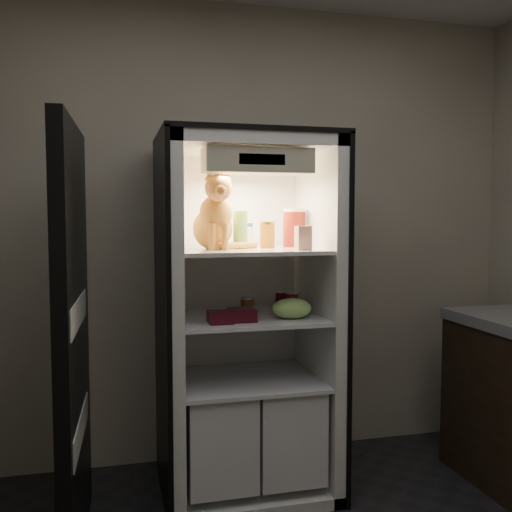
{
  "coord_description": "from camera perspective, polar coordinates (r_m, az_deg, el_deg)",
  "views": [
    {
      "loc": [
        -0.68,
        -1.54,
        1.46
      ],
      "look_at": [
        0.05,
        1.32,
        1.25
      ],
      "focal_mm": 40.0,
      "sensor_mm": 36.0,
      "label": 1
    }
  ],
  "objects": [
    {
      "name": "soda_can_a",
      "position": [
        3.08,
        2.52,
        -4.61
      ],
      "size": [
        0.06,
        0.06,
        0.11
      ],
      "color": "black",
      "rests_on": "refrigerator"
    },
    {
      "name": "condiment_jar",
      "position": [
        3.0,
        -0.89,
        -5.03
      ],
      "size": [
        0.07,
        0.07,
        0.09
      ],
      "color": "brown",
      "rests_on": "refrigerator"
    },
    {
      "name": "berry_box_right",
      "position": [
        2.83,
        -1.37,
        -5.92
      ],
      "size": [
        0.12,
        0.12,
        0.06
      ],
      "primitive_type": "cube",
      "color": "#540E1D",
      "rests_on": "refrigerator"
    },
    {
      "name": "fridge_door",
      "position": [
        2.61,
        -17.83,
        -8.2
      ],
      "size": [
        0.09,
        0.87,
        1.85
      ],
      "rotation": [
        0.0,
        0.0,
        -0.04
      ],
      "color": "black",
      "rests_on": "floor"
    },
    {
      "name": "cream_carton",
      "position": [
        2.82,
        4.73,
        1.8
      ],
      "size": [
        0.07,
        0.07,
        0.12
      ],
      "primitive_type": "cube",
      "color": "white",
      "rests_on": "refrigerator"
    },
    {
      "name": "room_shell",
      "position": [
        1.69,
        9.67,
        9.42
      ],
      "size": [
        3.6,
        3.6,
        3.6
      ],
      "color": "white",
      "rests_on": "floor"
    },
    {
      "name": "refrigerator",
      "position": [
        3.08,
        -1.13,
        -8.49
      ],
      "size": [
        0.9,
        0.72,
        1.88
      ],
      "color": "white",
      "rests_on": "floor"
    },
    {
      "name": "pepper_jar",
      "position": [
        3.13,
        3.83,
        2.83
      ],
      "size": [
        0.12,
        0.12,
        0.21
      ],
      "color": "maroon",
      "rests_on": "refrigerator"
    },
    {
      "name": "grape_bag",
      "position": [
        2.9,
        3.6,
        -5.24
      ],
      "size": [
        0.21,
        0.15,
        0.1
      ],
      "primitive_type": "ellipsoid",
      "color": "#88C059",
      "rests_on": "refrigerator"
    },
    {
      "name": "soda_can_b",
      "position": [
        3.07,
        3.18,
        -4.64
      ],
      "size": [
        0.06,
        0.06,
        0.11
      ],
      "color": "black",
      "rests_on": "refrigerator"
    },
    {
      "name": "berry_box_left",
      "position": [
        2.78,
        -3.6,
        -6.13
      ],
      "size": [
        0.12,
        0.12,
        0.06
      ],
      "primitive_type": "cube",
      "color": "#540E1D",
      "rests_on": "refrigerator"
    },
    {
      "name": "salsa_jar",
      "position": [
        3.0,
        1.14,
        2.13
      ],
      "size": [
        0.08,
        0.08,
        0.14
      ],
      "color": "maroon",
      "rests_on": "refrigerator"
    },
    {
      "name": "tabby_cat",
      "position": [
        2.91,
        -4.16,
        3.68
      ],
      "size": [
        0.33,
        0.38,
        0.41
      ],
      "rotation": [
        0.0,
        0.0,
        0.01
      ],
      "color": "#BD6218",
      "rests_on": "refrigerator"
    },
    {
      "name": "soda_can_c",
      "position": [
        2.97,
        3.62,
        -4.84
      ],
      "size": [
        0.07,
        0.07,
        0.12
      ],
      "color": "black",
      "rests_on": "refrigerator"
    },
    {
      "name": "parmesan_shaker",
      "position": [
        2.95,
        -1.57,
        2.64
      ],
      "size": [
        0.07,
        0.07,
        0.19
      ],
      "color": "#258A3A",
      "rests_on": "refrigerator"
    },
    {
      "name": "mayo_tub",
      "position": [
        3.11,
        -1.16,
        2.12
      ],
      "size": [
        0.09,
        0.09,
        0.13
      ],
      "color": "white",
      "rests_on": "refrigerator"
    }
  ]
}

